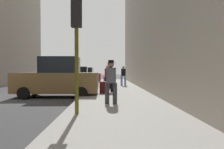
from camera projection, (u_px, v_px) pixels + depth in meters
ground_plane at (1, 100)px, 11.15m from camera, size 120.00×120.00×0.00m
sidewalk at (118, 98)px, 11.28m from camera, size 4.00×40.00×0.15m
parked_bronze_suv at (57, 79)px, 12.24m from camera, size 4.60×2.07×2.25m
parked_dark_green_sedan at (75, 78)px, 18.65m from camera, size 4.25×2.15×1.79m
parked_red_hatchback at (83, 76)px, 25.27m from camera, size 4.25×2.16×1.79m
fire_hydrant at (95, 82)px, 17.74m from camera, size 0.42×0.22×0.70m
traffic_light at (77, 30)px, 6.76m from camera, size 0.32×0.32×3.60m
pedestrian_with_fedora at (109, 76)px, 13.74m from camera, size 0.52×0.46×1.78m
pedestrian_with_beanie at (111, 80)px, 8.83m from camera, size 0.52×0.47×1.78m
pedestrian_in_red_jacket at (107, 75)px, 16.28m from camera, size 0.52×0.45×1.71m
pedestrian_in_jeans at (123, 75)px, 18.99m from camera, size 0.51×0.42×1.71m
rolling_suitcase at (103, 87)px, 12.97m from camera, size 0.44×0.61×1.04m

